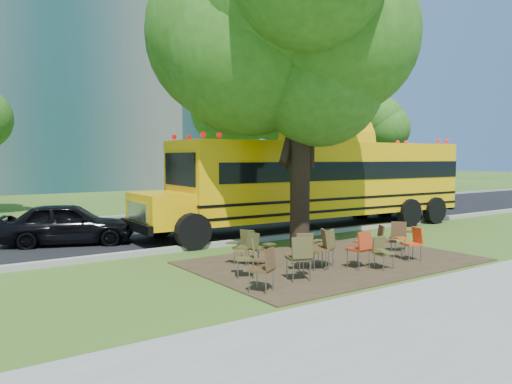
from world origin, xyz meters
TOP-DOWN VIEW (x-y plane):
  - ground at (0.00, 0.00)m, footprint 160.00×160.00m
  - sidewalk at (0.00, -5.00)m, footprint 60.00×4.00m
  - dirt_patch at (1.00, -0.50)m, footprint 7.00×4.50m
  - asphalt_road at (0.00, 7.00)m, footprint 80.00×8.00m
  - kerb_near at (0.00, 3.00)m, footprint 80.00×0.25m
  - kerb_far at (0.00, 11.10)m, footprint 80.00×0.25m
  - building_right at (24.00, 38.00)m, footprint 30.00×16.00m
  - bg_tree_3 at (8.00, 14.00)m, footprint 5.60×5.60m
  - bg_tree_4 at (16.00, 13.00)m, footprint 5.00×5.00m
  - main_tree at (1.46, 1.42)m, footprint 7.20×7.20m
  - school_bus at (4.71, 4.00)m, footprint 12.91×3.37m
  - chair_0 at (-2.12, -1.83)m, footprint 0.59×0.73m
  - chair_1 at (-0.99, -1.57)m, footprint 0.76×0.60m
  - chair_2 at (0.04, -0.97)m, footprint 0.63×0.80m
  - chair_3 at (-0.23, -0.80)m, footprint 0.72×0.56m
  - chair_4 at (0.90, -1.48)m, footprint 0.59×0.55m
  - chair_5 at (1.27, -1.78)m, footprint 0.53×0.45m
  - chair_6 at (2.66, -1.56)m, footprint 0.53×0.67m
  - chair_7 at (3.27, -0.66)m, footprint 0.75×0.59m
  - chair_8 at (-1.72, -0.67)m, footprint 0.56×0.71m
  - chair_9 at (-1.07, 0.46)m, footprint 0.68×0.58m
  - chair_10 at (-0.92, 0.12)m, footprint 0.55×0.56m
  - chair_11 at (0.30, -0.94)m, footprint 0.62×0.76m
  - chair_12 at (2.50, -0.84)m, footprint 0.55×0.70m
  - black_car at (-3.85, 5.71)m, footprint 4.06×2.77m

SIDE VIEW (x-z plane):
  - ground at x=0.00m, z-range 0.00..0.00m
  - dirt_patch at x=1.00m, z-range 0.00..0.03m
  - sidewalk at x=0.00m, z-range 0.00..0.04m
  - asphalt_road at x=0.00m, z-range 0.00..0.04m
  - kerb_near at x=0.00m, z-range 0.00..0.14m
  - kerb_far at x=0.00m, z-range 0.00..0.14m
  - chair_5 at x=1.27m, z-range 0.09..0.86m
  - chair_12 at x=2.50m, z-range 0.10..0.93m
  - chair_10 at x=-0.92m, z-range 0.10..0.94m
  - chair_8 at x=-1.72m, z-range 0.10..0.94m
  - chair_3 at x=-0.23m, z-range 0.10..0.95m
  - chair_9 at x=-1.07m, z-range 0.10..0.95m
  - chair_6 at x=2.66m, z-range 0.10..0.96m
  - chair_7 at x=3.27m, z-range 0.10..0.98m
  - chair_0 at x=-2.12m, z-range 0.10..0.99m
  - chair_4 at x=0.90m, z-range 0.11..1.02m
  - chair_11 at x=0.30m, z-range 0.11..1.04m
  - chair_2 at x=0.04m, z-range 0.11..1.07m
  - chair_1 at x=-0.99m, z-range 0.11..1.09m
  - black_car at x=-3.85m, z-range 0.00..1.28m
  - school_bus at x=4.71m, z-range 0.25..3.38m
  - bg_tree_4 at x=16.00m, z-range 0.92..7.77m
  - bg_tree_3 at x=8.00m, z-range 1.11..8.95m
  - main_tree at x=1.46m, z-range 0.97..10.13m
  - building_right at x=24.00m, z-range 0.00..25.00m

